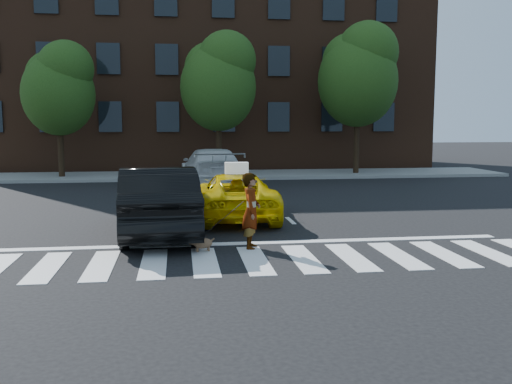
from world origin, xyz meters
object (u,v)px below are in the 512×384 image
tree_left (59,85)px  tree_mid (219,78)px  black_sedan (158,201)px  dog (201,243)px  tree_right (359,71)px  white_suv (211,168)px  taxi (236,196)px  woman (251,211)px

tree_left → tree_mid: tree_mid is taller
tree_mid → black_sedan: (-2.53, -14.07, -4.01)m
dog → tree_right: bearing=57.0°
tree_right → white_suv: 9.65m
tree_mid → white_suv: bearing=-99.2°
taxi → woman: size_ratio=2.82×
tree_mid → dog: 16.81m
tree_mid → white_suv: 5.64m
dog → black_sedan: bearing=110.7°
tree_mid → taxi: tree_mid is taller
taxi → white_suv: bearing=-86.7°
black_sedan → woman: black_sedan is taller
tree_left → tree_right: bearing=-0.0°
woman → dog: 1.29m
tree_right → tree_left: bearing=180.0°
tree_right → black_sedan: 17.56m
tree_right → white_suv: tree_right is taller
tree_left → tree_mid: bearing=-0.0°
taxi → dog: size_ratio=8.16×
white_suv → dog: 12.23m
tree_right → tree_mid: bearing=180.0°
white_suv → dog: bearing=82.0°
tree_left → white_suv: (6.87, -3.89, -3.63)m
tree_left → tree_right: tree_right is taller
black_sedan → white_suv: size_ratio=0.90×
tree_left → taxi: size_ratio=1.39×
white_suv → black_sedan: bearing=75.8°
black_sedan → dog: 2.31m
tree_left → dog: tree_left is taller
tree_mid → white_suv: tree_mid is taller
taxi → dog: 4.29m
tree_right → taxi: tree_right is taller
black_sedan → white_suv: 10.36m
tree_right → dog: 18.91m
tree_left → woman: size_ratio=3.91×
dog → tree_mid: bearing=79.5°
tree_right → woman: tree_right is taller
taxi → dog: taxi is taller
white_suv → woman: woman is taller
tree_mid → taxi: 12.69m
tree_mid → black_sedan: tree_mid is taller
tree_mid → taxi: (-0.40, -11.97, -4.20)m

